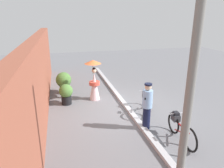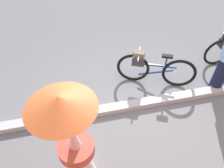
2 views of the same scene
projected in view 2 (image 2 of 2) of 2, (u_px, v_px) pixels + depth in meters
The scene contains 4 objects.
ground_plane at pixel (140, 105), 4.36m from camera, with size 30.00×30.00×0.00m, color slate.
sidewalk_curb at pixel (141, 104), 4.32m from camera, with size 14.00×0.20×0.12m, color #B2B2B7.
bicycle_far_side at pixel (153, 68), 4.56m from camera, with size 1.60×0.75×0.81m.
person_with_parasol at pixel (74, 144), 2.71m from camera, with size 0.76×0.76×1.87m.
Camera 2 is at (1.19, 2.61, 3.36)m, focal length 33.93 mm.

